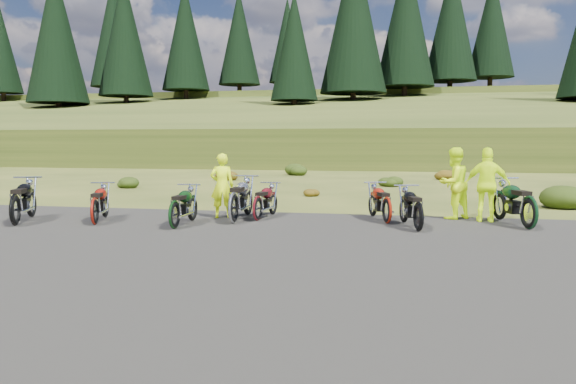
% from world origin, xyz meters
% --- Properties ---
extents(ground, '(300.00, 300.00, 0.00)m').
position_xyz_m(ground, '(0.00, 0.00, 0.00)').
color(ground, '#364316').
rests_on(ground, ground).
extents(gravel_pad, '(20.00, 12.00, 0.04)m').
position_xyz_m(gravel_pad, '(0.00, -2.00, 0.00)').
color(gravel_pad, black).
rests_on(gravel_pad, ground).
extents(hill_slope, '(300.00, 45.97, 9.37)m').
position_xyz_m(hill_slope, '(0.00, 50.00, 0.00)').
color(hill_slope, '#2F3F15').
rests_on(hill_slope, ground).
extents(hill_plateau, '(300.00, 90.00, 9.17)m').
position_xyz_m(hill_plateau, '(0.00, 110.00, 0.00)').
color(hill_plateau, '#2F3F15').
rests_on(hill_plateau, ground).
extents(conifer_13, '(5.72, 5.72, 15.00)m').
position_xyz_m(conifer_13, '(-57.00, 64.00, 15.86)').
color(conifer_13, black).
rests_on(conifer_13, ground).
extents(conifer_14, '(5.28, 5.28, 14.00)m').
position_xyz_m(conifer_14, '(-51.00, 70.00, 16.55)').
color(conifer_14, black).
rests_on(conifer_14, ground).
extents(conifer_15, '(7.92, 7.92, 20.00)m').
position_xyz_m(conifer_15, '(-45.00, 76.00, 20.16)').
color(conifer_15, black).
rests_on(conifer_15, ground).
extents(conifer_16, '(7.48, 7.48, 19.00)m').
position_xyz_m(conifer_16, '(-39.00, 51.00, 15.28)').
color(conifer_16, black).
rests_on(conifer_16, ground).
extents(conifer_17, '(7.04, 7.04, 18.00)m').
position_xyz_m(conifer_17, '(-33.00, 57.00, 15.97)').
color(conifer_17, black).
rests_on(conifer_17, ground).
extents(conifer_18, '(6.60, 6.60, 17.00)m').
position_xyz_m(conifer_18, '(-27.00, 63.00, 16.66)').
color(conifer_18, black).
rests_on(conifer_18, ground).
extents(conifer_19, '(6.16, 6.16, 16.00)m').
position_xyz_m(conifer_19, '(-21.00, 69.00, 17.36)').
color(conifer_19, black).
rests_on(conifer_19, ground).
extents(conifer_20, '(5.72, 5.72, 15.00)m').
position_xyz_m(conifer_20, '(-15.00, 75.00, 17.65)').
color(conifer_20, black).
rests_on(conifer_20, ground).
extents(conifer_21, '(5.28, 5.28, 14.00)m').
position_xyz_m(conifer_21, '(-9.00, 50.00, 12.56)').
color(conifer_21, black).
rests_on(conifer_21, ground).
extents(conifer_22, '(7.92, 7.92, 20.00)m').
position_xyz_m(conifer_22, '(-3.00, 56.00, 16.77)').
color(conifer_22, black).
rests_on(conifer_22, ground).
extents(conifer_23, '(7.48, 7.48, 19.00)m').
position_xyz_m(conifer_23, '(3.00, 62.00, 17.47)').
color(conifer_23, black).
rests_on(conifer_23, ground).
extents(conifer_24, '(7.04, 7.04, 18.00)m').
position_xyz_m(conifer_24, '(9.00, 68.00, 18.16)').
color(conifer_24, black).
rests_on(conifer_24, ground).
extents(conifer_25, '(6.60, 6.60, 17.00)m').
position_xyz_m(conifer_25, '(15.00, 74.00, 18.66)').
color(conifer_25, black).
rests_on(conifer_25, ground).
extents(shrub_1, '(1.03, 1.03, 0.61)m').
position_xyz_m(shrub_1, '(-9.10, 11.30, 0.31)').
color(shrub_1, '#21320C').
rests_on(shrub_1, ground).
extents(shrub_2, '(1.30, 1.30, 0.77)m').
position_xyz_m(shrub_2, '(-6.20, 16.60, 0.38)').
color(shrub_2, '#63370C').
rests_on(shrub_2, ground).
extents(shrub_3, '(1.56, 1.56, 0.92)m').
position_xyz_m(shrub_3, '(-3.30, 21.90, 0.46)').
color(shrub_3, '#21320C').
rests_on(shrub_3, ground).
extents(shrub_4, '(0.77, 0.77, 0.45)m').
position_xyz_m(shrub_4, '(-0.40, 9.20, 0.23)').
color(shrub_4, '#63370C').
rests_on(shrub_4, ground).
extents(shrub_5, '(1.03, 1.03, 0.61)m').
position_xyz_m(shrub_5, '(2.50, 14.50, 0.31)').
color(shrub_5, '#21320C').
rests_on(shrub_5, ground).
extents(shrub_6, '(1.30, 1.30, 0.77)m').
position_xyz_m(shrub_6, '(5.40, 19.80, 0.38)').
color(shrub_6, '#63370C').
rests_on(shrub_6, ground).
extents(shrub_7, '(1.56, 1.56, 0.92)m').
position_xyz_m(shrub_7, '(8.30, 7.10, 0.46)').
color(shrub_7, '#21320C').
rests_on(shrub_7, ground).
extents(motorcycle_0, '(1.53, 2.35, 1.17)m').
position_xyz_m(motorcycle_0, '(-6.22, 0.11, 0.00)').
color(motorcycle_0, black).
rests_on(motorcycle_0, ground).
extents(motorcycle_1, '(1.23, 2.04, 1.02)m').
position_xyz_m(motorcycle_1, '(-4.38, 0.65, 0.00)').
color(motorcycle_1, maroon).
rests_on(motorcycle_1, ground).
extents(motorcycle_2, '(0.73, 1.97, 1.02)m').
position_xyz_m(motorcycle_2, '(-2.17, 0.44, 0.00)').
color(motorcycle_2, black).
rests_on(motorcycle_2, ground).
extents(motorcycle_3, '(0.81, 2.28, 1.18)m').
position_xyz_m(motorcycle_3, '(-1.06, 1.57, 0.00)').
color(motorcycle_3, '#9D9DA1').
rests_on(motorcycle_3, ground).
extents(motorcycle_4, '(0.79, 1.90, 0.97)m').
position_xyz_m(motorcycle_4, '(-0.58, 2.16, 0.00)').
color(motorcycle_4, '#4F0D12').
rests_on(motorcycle_4, ground).
extents(motorcycle_5, '(1.13, 2.06, 1.02)m').
position_xyz_m(motorcycle_5, '(3.50, 1.24, 0.00)').
color(motorcycle_5, black).
rests_on(motorcycle_5, ground).
extents(motorcycle_6, '(1.24, 2.03, 1.01)m').
position_xyz_m(motorcycle_6, '(2.75, 2.35, 0.00)').
color(motorcycle_6, maroon).
rests_on(motorcycle_6, ground).
extents(motorcycle_7, '(1.37, 2.38, 1.18)m').
position_xyz_m(motorcycle_7, '(6.07, 2.08, 0.00)').
color(motorcycle_7, black).
rests_on(motorcycle_7, ground).
extents(person_middle, '(0.74, 0.59, 1.76)m').
position_xyz_m(person_middle, '(-1.68, 2.54, 0.88)').
color(person_middle, '#DBFF0D').
rests_on(person_middle, ground).
extents(person_right_a, '(1.18, 1.16, 1.92)m').
position_xyz_m(person_right_a, '(4.46, 3.61, 0.96)').
color(person_right_a, '#DBFF0D').
rests_on(person_right_a, ground).
extents(person_right_b, '(1.14, 0.51, 1.92)m').
position_xyz_m(person_right_b, '(5.27, 3.20, 0.96)').
color(person_right_b, '#DBFF0D').
rests_on(person_right_b, ground).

